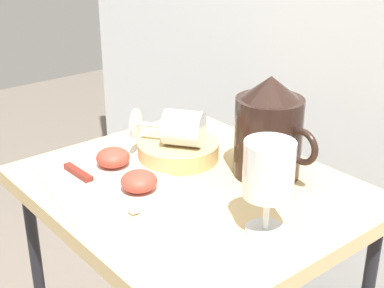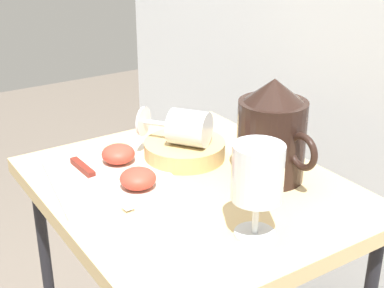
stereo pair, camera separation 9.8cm
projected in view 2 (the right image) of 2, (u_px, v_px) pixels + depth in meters
The scene contains 9 objects.
table at pixel (192, 216), 1.04m from camera, with size 0.60×0.50×0.72m.
linen_napkin at pixel (111, 177), 1.03m from camera, with size 0.25×0.21×0.00m, color beige.
basket_tray at pixel (185, 150), 1.11m from camera, with size 0.16×0.16×0.04m, color tan.
pitcher at pixel (272, 139), 1.00m from camera, with size 0.18×0.13×0.19m.
wine_glass_upright at pixel (257, 178), 0.82m from camera, with size 0.08×0.08×0.15m.
wine_glass_tipped_near at pixel (187, 127), 1.08m from camera, with size 0.15×0.14×0.07m.
apple_half_left at pixel (118, 154), 1.08m from camera, with size 0.07×0.07×0.04m, color #CC3D2D.
apple_half_right at pixel (138, 178), 0.98m from camera, with size 0.07×0.07×0.04m, color #CC3D2D.
knife at pixel (91, 175), 1.02m from camera, with size 0.23×0.02×0.01m.
Camera 2 is at (0.75, -0.49, 1.19)m, focal length 51.62 mm.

